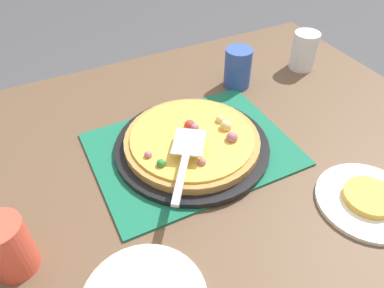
% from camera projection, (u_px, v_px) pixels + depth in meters
% --- Properties ---
extents(dining_table, '(1.40, 1.00, 0.75)m').
position_uv_depth(dining_table, '(192.00, 180.00, 0.99)').
color(dining_table, brown).
rests_on(dining_table, ground_plane).
extents(placemat, '(0.48, 0.36, 0.01)m').
position_uv_depth(placemat, '(192.00, 149.00, 0.92)').
color(placemat, '#196B4C').
rests_on(placemat, dining_table).
extents(pizza_pan, '(0.38, 0.38, 0.01)m').
position_uv_depth(pizza_pan, '(192.00, 146.00, 0.91)').
color(pizza_pan, black).
rests_on(pizza_pan, placemat).
extents(pizza, '(0.33, 0.33, 0.05)m').
position_uv_depth(pizza, '(193.00, 140.00, 0.90)').
color(pizza, '#B78442').
rests_on(pizza, pizza_pan).
extents(plate_near_left, '(0.22, 0.22, 0.01)m').
position_uv_depth(plate_near_left, '(368.00, 201.00, 0.79)').
color(plate_near_left, white).
rests_on(plate_near_left, dining_table).
extents(served_slice_left, '(0.11, 0.11, 0.02)m').
position_uv_depth(served_slice_left, '(370.00, 197.00, 0.78)').
color(served_slice_left, gold).
rests_on(served_slice_left, plate_near_left).
extents(cup_near, '(0.08, 0.08, 0.12)m').
position_uv_depth(cup_near, '(238.00, 68.00, 1.10)').
color(cup_near, '#3351AD').
rests_on(cup_near, dining_table).
extents(cup_far, '(0.08, 0.08, 0.12)m').
position_uv_depth(cup_far, '(304.00, 51.00, 1.18)').
color(cup_far, white).
rests_on(cup_far, dining_table).
extents(cup_corner, '(0.08, 0.08, 0.12)m').
position_uv_depth(cup_corner, '(8.00, 247.00, 0.65)').
color(cup_corner, '#E04C38').
rests_on(cup_corner, dining_table).
extents(pizza_server, '(0.17, 0.21, 0.01)m').
position_uv_depth(pizza_server, '(186.00, 156.00, 0.80)').
color(pizza_server, silver).
rests_on(pizza_server, pizza).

